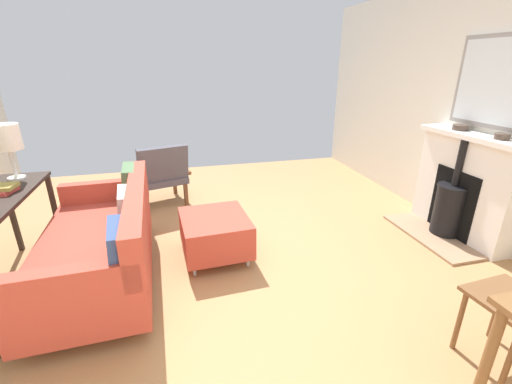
% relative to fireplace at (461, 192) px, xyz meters
% --- Properties ---
extents(ground_plane, '(5.49, 6.10, 0.01)m').
position_rel_fireplace_xyz_m(ground_plane, '(2.54, -0.17, -0.50)').
color(ground_plane, '#A87A4C').
extents(wall_left, '(0.12, 6.10, 2.60)m').
position_rel_fireplace_xyz_m(wall_left, '(-0.21, -0.17, 0.81)').
color(wall_left, silver).
rests_on(wall_left, ground).
extents(fireplace, '(0.63, 1.21, 1.09)m').
position_rel_fireplace_xyz_m(fireplace, '(0.00, 0.00, 0.00)').
color(fireplace, '#9E7A5B').
rests_on(fireplace, ground).
extents(mirror_over_mantel, '(0.04, 0.91, 0.84)m').
position_rel_fireplace_xyz_m(mirror_over_mantel, '(-0.12, 0.00, 1.08)').
color(mirror_over_mantel, gray).
extents(mantel_bowl_near, '(0.15, 0.15, 0.06)m').
position_rel_fireplace_xyz_m(mantel_bowl_near, '(-0.03, -0.21, 0.63)').
color(mantel_bowl_near, '#47382D').
rests_on(mantel_bowl_near, fireplace).
extents(mantel_bowl_far, '(0.13, 0.13, 0.06)m').
position_rel_fireplace_xyz_m(mantel_bowl_far, '(-0.03, 0.26, 0.63)').
color(mantel_bowl_far, '#47382D').
rests_on(mantel_bowl_far, fireplace).
extents(sofa, '(0.92, 1.76, 0.80)m').
position_rel_fireplace_xyz_m(sofa, '(3.48, -0.06, -0.14)').
color(sofa, '#B2B2B7').
rests_on(sofa, ground).
extents(ottoman, '(0.64, 0.70, 0.41)m').
position_rel_fireplace_xyz_m(ottoman, '(2.55, -0.20, -0.24)').
color(ottoman, '#B2B2B7').
rests_on(ottoman, ground).
extents(armchair_accent, '(0.80, 0.74, 0.82)m').
position_rel_fireplace_xyz_m(armchair_accent, '(3.03, -1.59, -0.05)').
color(armchair_accent, brown).
rests_on(armchair_accent, ground).
extents(table_lamp_near_end, '(0.22, 0.22, 0.48)m').
position_rel_fireplace_xyz_m(table_lamp_near_end, '(4.22, -0.61, 0.65)').
color(table_lamp_near_end, white).
rests_on(table_lamp_near_end, console_table).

